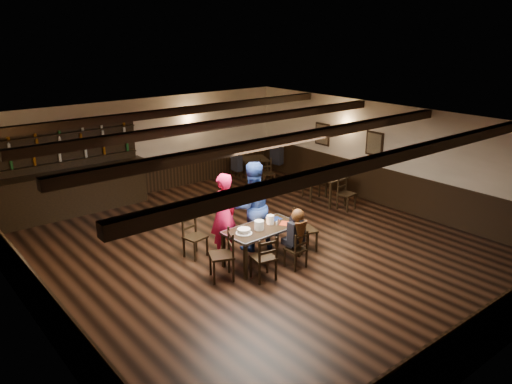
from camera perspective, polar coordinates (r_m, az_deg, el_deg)
ground at (r=10.76m, az=-0.03°, el=-6.66°), size 10.00×10.00×0.00m
room_shell at (r=10.18m, az=-0.12°, el=2.36°), size 9.02×10.02×2.71m
dining_table at (r=9.99m, az=0.73°, el=-4.50°), size 1.61×0.85×0.75m
chair_near_left at (r=9.33m, az=1.10°, el=-7.27°), size 0.48×0.46×0.89m
chair_near_right at (r=9.84m, az=4.86°, el=-6.30°), size 0.37×0.35×0.78m
chair_end_left at (r=9.42m, az=-3.48°, el=-6.73°), size 0.57×0.58×0.96m
chair_end_right at (r=10.57m, az=5.29°, el=-4.01°), size 0.52×0.53×0.93m
chair_far_pushed at (r=10.41m, az=-7.27°, el=-4.65°), size 0.47×0.46×0.87m
woman_pink at (r=10.21m, az=-3.77°, el=-2.68°), size 0.66×0.44×1.79m
man_blue at (r=10.50m, az=-0.46°, el=-1.62°), size 1.11×0.97×1.93m
seated_person at (r=9.73m, az=4.71°, el=-4.25°), size 0.33×0.49×0.80m
cake at (r=9.66m, az=-1.40°, el=-4.52°), size 0.32×0.32×0.10m
plate_stack_a at (r=9.84m, az=0.36°, el=-3.79°), size 0.19×0.19×0.18m
plate_stack_b at (r=10.11m, az=1.66°, el=-3.16°), size 0.16×0.16×0.18m
tea_light at (r=10.03m, az=0.32°, el=-3.76°), size 0.05×0.05×0.06m
salt_shaker at (r=10.08m, az=2.37°, el=-3.56°), size 0.03×0.03×0.08m
pepper_shaker at (r=10.15m, az=2.59°, el=-3.34°), size 0.04×0.04×0.10m
drink_glass at (r=10.20m, az=1.33°, el=-3.17°), size 0.07×0.07×0.11m
menu_red at (r=10.18m, az=3.31°, el=-3.58°), size 0.32×0.30×0.00m
menu_blue at (r=10.39m, az=2.16°, el=-3.10°), size 0.28×0.20×0.00m
bar_counter at (r=13.43m, az=-20.88°, el=0.57°), size 4.24×0.70×2.20m
back_table_a at (r=13.50m, az=8.32°, el=1.36°), size 0.86×0.86×0.75m
back_table_b at (r=15.22m, az=-0.24°, el=3.51°), size 1.01×1.01×0.75m
bg_patron_left at (r=14.82m, az=-2.23°, el=3.70°), size 0.20×0.33×0.67m
bg_patron_right at (r=15.55m, az=2.38°, el=4.61°), size 0.31×0.42×0.78m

